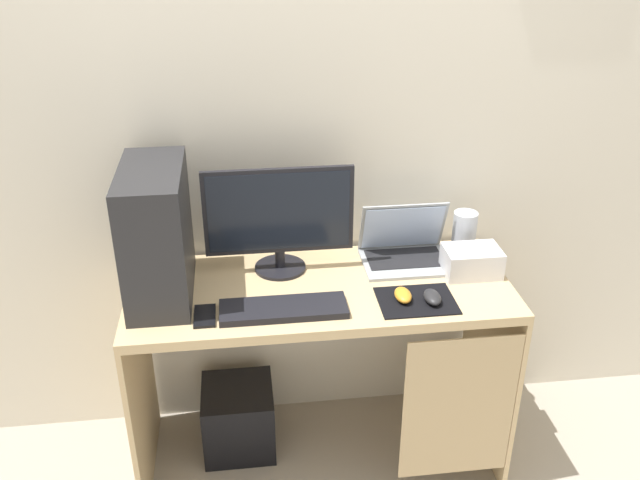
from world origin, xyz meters
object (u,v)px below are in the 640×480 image
projector (472,261)px  subwoofer (239,417)px  pc_tower (157,234)px  mouse_left (403,295)px  cell_phone (205,316)px  laptop (405,250)px  monitor (279,219)px  mouse_right (432,297)px  speaker (464,233)px  keyboard (283,309)px

projector → subwoofer: bearing=175.7°
pc_tower → projector: (1.10, -0.00, -0.18)m
mouse_left → cell_phone: size_ratio=0.74×
pc_tower → laptop: pc_tower is taller
projector → cell_phone: (-0.95, -0.17, -0.04)m
monitor → projector: size_ratio=2.65×
monitor → laptop: bearing=2.1°
pc_tower → mouse_right: bearing=-11.3°
projector → cell_phone: 0.97m
pc_tower → laptop: (0.88, 0.12, -0.18)m
monitor → projector: bearing=-9.3°
cell_phone → laptop: bearing=22.2°
subwoofer → cell_phone: bearing=-108.7°
monitor → laptop: (0.47, 0.02, -0.16)m
pc_tower → laptop: 0.91m
laptop → speaker: (0.24, 0.03, 0.04)m
pc_tower → cell_phone: bearing=-50.5°
laptop → subwoofer: laptop is taller
laptop → projector: bearing=-30.8°
speaker → keyboard: bearing=-155.1°
mouse_left → cell_phone: bearing=-178.3°
cell_phone → subwoofer: 0.69m
subwoofer → mouse_right: bearing=-19.6°
mouse_right → projector: bearing=42.6°
projector → speaker: bearing=82.9°
laptop → speaker: bearing=7.6°
mouse_left → cell_phone: mouse_left is taller
mouse_right → cell_phone: mouse_right is taller
speaker → pc_tower: bearing=-172.1°
mouse_left → monitor: bearing=146.4°
mouse_left → subwoofer: 0.91m
keyboard → subwoofer: (-0.18, 0.24, -0.65)m
laptop → mouse_right: bearing=-85.6°
pc_tower → subwoofer: (0.22, 0.06, -0.87)m
speaker → mouse_left: (-0.31, -0.31, -0.06)m
monitor → laptop: 0.50m
monitor → cell_phone: (-0.27, -0.28, -0.20)m
pc_tower → mouse_left: (0.81, -0.16, -0.21)m
projector → mouse_right: size_ratio=2.08×
pc_tower → cell_phone: 0.32m
projector → subwoofer: (-0.87, 0.06, -0.69)m
speaker → subwoofer: speaker is taller
pc_tower → keyboard: size_ratio=1.08×
cell_phone → mouse_right: bearing=-0.4°
speaker → mouse_right: 0.40m
monitor → subwoofer: monitor is taller
monitor → mouse_right: (0.49, -0.29, -0.19)m
monitor → projector: (0.68, -0.11, -0.16)m
projector → mouse_left: bearing=-152.1°
monitor → subwoofer: size_ratio=1.91×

